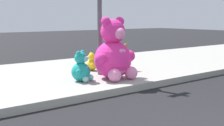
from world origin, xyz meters
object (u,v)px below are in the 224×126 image
sign_pole (100,4)px  plush_pink_large (114,54)px  plush_brown (122,59)px  plush_yellow (91,63)px  plush_teal (82,69)px

sign_pole → plush_pink_large: (-0.02, -0.59, -1.14)m
plush_pink_large → plush_brown: 1.20m
sign_pole → plush_yellow: (0.14, 0.60, -1.51)m
plush_pink_large → plush_yellow: bearing=82.0°
plush_brown → plush_yellow: (-0.71, 0.41, -0.09)m
plush_yellow → plush_teal: bearing=-132.3°
sign_pole → plush_teal: 1.68m
plush_teal → plush_yellow: (0.92, 1.01, -0.08)m
plush_pink_large → plush_teal: 0.83m
plush_pink_large → plush_yellow: plush_pink_large is taller
sign_pole → plush_yellow: 1.63m
sign_pole → plush_brown: (0.85, 0.19, -1.42)m
plush_teal → plush_yellow: bearing=47.7°
sign_pole → plush_teal: sign_pole is taller
sign_pole → plush_pink_large: size_ratio=2.29×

